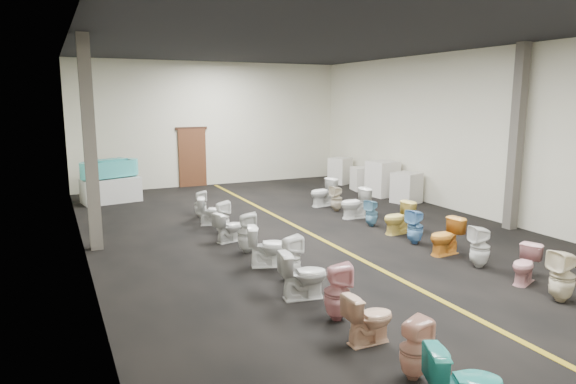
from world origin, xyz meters
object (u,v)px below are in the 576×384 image
object	(u,v)px
appliance_crate_b	(383,179)
toilet_left_8	(229,227)
toilet_left_0	(464,384)
toilet_left_1	(414,349)
bathtub	(110,168)
toilet_left_11	(201,204)
toilet_right_7	(398,218)
toilet_left_10	(212,211)
toilet_right_5	(446,237)
toilet_right_6	(415,227)
toilet_right_8	(372,213)
toilet_left_4	(303,275)
toilet_right_10	(336,199)
appliance_crate_d	(340,171)
toilet_right_4	(480,247)
appliance_crate_c	(363,179)
toilet_left_9	(222,217)
toilet_left_7	(247,233)
toilet_right_9	(355,203)
appliance_crate_a	(406,188)
toilet_right_2	(562,276)
toilet_right_11	(323,192)
display_table	(111,190)
toilet_right_3	(525,265)
toilet_left_6	(268,246)
toilet_left_3	(337,292)
toilet_left_5	(291,258)
toilet_left_2	(369,318)

from	to	relation	value
appliance_crate_b	toilet_left_8	xyz separation A→B (m)	(-6.38, -3.11, -0.24)
toilet_left_0	toilet_left_1	world-z (taller)	toilet_left_0
bathtub	toilet_left_11	distance (m)	3.80
toilet_right_7	toilet_left_10	bearing A→B (deg)	-129.73
toilet_left_0	toilet_right_5	size ratio (longest dim) A/B	1.03
toilet_right_6	toilet_right_8	bearing A→B (deg)	168.44
toilet_left_4	toilet_right_7	bearing A→B (deg)	-46.88
appliance_crate_b	toilet_right_10	size ratio (longest dim) A/B	1.57
bathtub	toilet_right_6	distance (m)	9.58
appliance_crate_d	toilet_right_4	world-z (taller)	appliance_crate_d
toilet_right_7	appliance_crate_c	bearing A→B (deg)	151.05
appliance_crate_d	toilet_right_10	xyz separation A→B (m)	(-2.58, -4.12, -0.12)
toilet_right_8	toilet_left_9	bearing A→B (deg)	-124.15
appliance_crate_c	toilet_left_1	bearing A→B (deg)	-120.56
toilet_left_7	toilet_right_9	size ratio (longest dim) A/B	1.05
appliance_crate_a	toilet_right_8	size ratio (longest dim) A/B	1.37
toilet_right_2	toilet_right_11	size ratio (longest dim) A/B	1.02
toilet_right_5	display_table	bearing A→B (deg)	-153.27
appliance_crate_d	toilet_right_3	xyz separation A→B (m)	(-2.53, -10.55, -0.15)
toilet_right_3	toilet_right_10	bearing A→B (deg)	158.24
toilet_left_0	toilet_right_9	bearing A→B (deg)	-1.91
toilet_left_1	toilet_right_11	xyz separation A→B (m)	(3.72, 8.90, 0.05)
toilet_left_6	toilet_right_4	world-z (taller)	toilet_right_4
display_table	toilet_left_9	size ratio (longest dim) A/B	2.16
appliance_crate_b	toilet_left_1	xyz separation A→B (m)	(-6.30, -9.51, -0.21)
toilet_right_6	toilet_right_11	size ratio (longest dim) A/B	0.94
appliance_crate_a	display_table	bearing A→B (deg)	154.26
toilet_right_3	toilet_right_6	distance (m)	2.81
toilet_right_2	toilet_right_3	bearing A→B (deg)	173.00
toilet_left_7	toilet_right_8	xyz separation A→B (m)	(3.65, 0.77, -0.09)
toilet_right_3	toilet_right_5	bearing A→B (deg)	160.81
toilet_right_8	toilet_left_3	bearing A→B (deg)	-58.74
toilet_left_0	toilet_left_1	distance (m)	0.84
toilet_right_5	toilet_right_10	world-z (taller)	toilet_right_5
toilet_left_1	appliance_crate_d	bearing A→B (deg)	-35.07
appliance_crate_c	appliance_crate_a	bearing A→B (deg)	-90.00
toilet_left_3	toilet_right_2	xyz separation A→B (m)	(3.59, -0.92, -0.00)
toilet_left_4	toilet_right_10	world-z (taller)	toilet_left_4
toilet_left_10	toilet_right_3	bearing A→B (deg)	-130.18
toilet_left_6	bathtub	bearing A→B (deg)	32.64
toilet_left_5	toilet_left_6	world-z (taller)	toilet_left_5
toilet_left_1	toilet_right_6	bearing A→B (deg)	-46.72
toilet_left_2	toilet_left_8	distance (m)	5.43
display_table	toilet_right_4	distance (m)	11.12
toilet_left_1	toilet_right_9	distance (m)	8.07
appliance_crate_c	toilet_left_1	size ratio (longest dim) A/B	1.09
toilet_left_1	toilet_right_8	xyz separation A→B (m)	(3.64, 6.22, -0.03)
toilet_left_8	toilet_left_11	distance (m)	2.66
toilet_left_5	toilet_left_4	bearing A→B (deg)	169.83
appliance_crate_a	toilet_right_10	size ratio (longest dim) A/B	1.27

